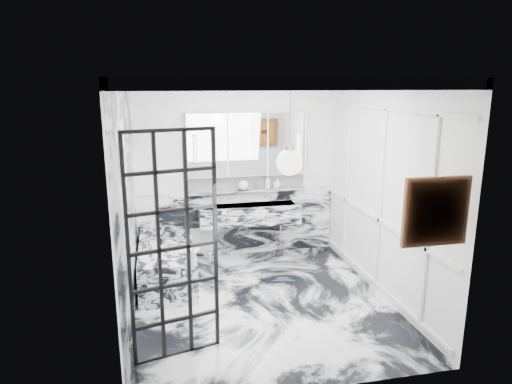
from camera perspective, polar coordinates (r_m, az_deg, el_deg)
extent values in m
plane|color=silver|center=(6.07, 0.73, -13.54)|extent=(3.60, 3.60, 0.00)
plane|color=white|center=(5.41, 0.82, 13.93)|extent=(3.60, 3.60, 0.00)
plane|color=white|center=(7.30, -2.38, 2.76)|extent=(3.60, 0.00, 3.60)
plane|color=white|center=(3.92, 6.70, -6.91)|extent=(3.60, 0.00, 3.60)
plane|color=white|center=(5.46, -15.84, -1.46)|extent=(0.00, 3.60, 3.60)
plane|color=white|center=(6.12, 15.53, 0.17)|extent=(0.00, 3.60, 3.60)
cube|color=silver|center=(7.49, -2.28, -3.87)|extent=(3.18, 0.05, 1.05)
cube|color=silver|center=(5.47, -15.65, -2.06)|extent=(0.02, 3.56, 2.68)
cube|color=white|center=(6.14, 15.31, -0.74)|extent=(0.03, 3.40, 2.30)
imported|color=#8C5919|center=(7.35, 1.47, 1.29)|extent=(0.11, 0.11, 0.23)
imported|color=#4C4C51|center=(7.39, 2.55, 1.06)|extent=(0.09, 0.09, 0.16)
imported|color=silver|center=(7.39, 2.64, 1.09)|extent=(0.16, 0.16, 0.17)
sphere|color=white|center=(7.27, -1.60, 0.84)|extent=(0.17, 0.17, 0.17)
cylinder|color=#8C5919|center=(7.32, 0.09, 0.73)|extent=(0.04, 0.04, 0.10)
cylinder|color=silver|center=(5.77, -7.83, -8.49)|extent=(0.08, 0.08, 0.12)
cube|color=#BF6A13|center=(4.40, 21.58, -2.29)|extent=(0.54, 0.05, 0.54)
sphere|color=white|center=(4.43, 4.20, 3.72)|extent=(0.26, 0.26, 0.26)
cube|color=silver|center=(7.25, -0.83, -2.76)|extent=(1.60, 0.45, 0.30)
cube|color=silver|center=(7.32, -1.09, 0.15)|extent=(1.90, 0.14, 0.04)
cube|color=white|center=(7.35, -1.19, 1.29)|extent=(1.90, 0.03, 0.23)
cube|color=white|center=(7.19, -1.12, 5.99)|extent=(1.90, 0.16, 1.00)
cylinder|color=white|center=(6.99, -7.61, 5.33)|extent=(0.07, 0.07, 0.40)
cylinder|color=white|center=(7.30, 5.38, 5.74)|extent=(0.07, 0.07, 0.40)
cube|color=silver|center=(6.65, -11.07, -8.71)|extent=(0.75, 1.65, 0.55)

